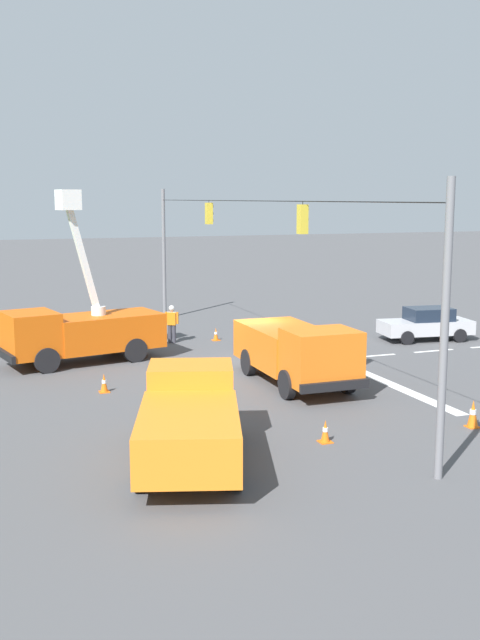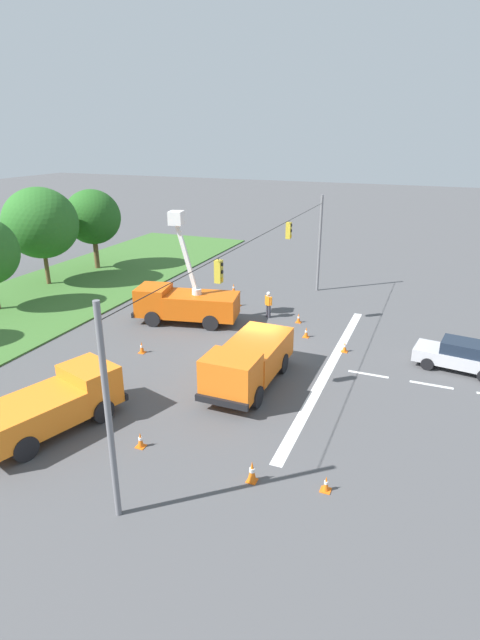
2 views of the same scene
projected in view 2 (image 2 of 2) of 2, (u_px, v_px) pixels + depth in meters
ground_plane at (259, 356)px, 27.21m from camera, size 200.00×200.00×0.00m
grass_verge at (8, 313)px, 33.56m from camera, size 56.00×12.00×0.10m
lane_markings at (358, 372)px, 25.31m from camera, size 17.60×15.25×0.01m
signal_gantry at (260, 281)px, 25.68m from camera, size 26.20×0.33×7.20m
tree_far_east at (41, 223)px, 38.12m from camera, size 5.36×5.88×7.61m
tree_east_end at (92, 217)px, 42.89m from camera, size 4.54×4.91×6.92m
utility_truck_bucket_lift at (185, 302)px, 31.54m from camera, size 3.70×6.88×7.04m
utility_truck_support_near at (52, 404)px, 20.18m from camera, size 6.47×4.12×2.16m
utility_truck_support_far at (248, 361)px, 23.68m from camera, size 6.52×2.58×2.33m
sedan_silver at (460, 355)px, 25.40m from camera, size 2.36×4.50×1.56m
road_worker at (268, 303)px, 32.50m from camera, size 0.41×0.58×1.77m
traffic_cone_foreground_left at (239, 301)px, 34.94m from camera, size 0.36×0.36×0.66m
traffic_cone_foreground_right at (234, 288)px, 37.86m from camera, size 0.36×0.36×0.69m
traffic_cone_mid_left at (299, 318)px, 31.85m from camera, size 0.36×0.36×0.62m
traffic_cone_mid_right at (345, 347)px, 27.60m from camera, size 0.36×0.36×0.62m
traffic_cone_near_bucket at (326, 484)px, 16.89m from camera, size 0.36×0.36×0.58m
traffic_cone_lane_edge_a at (306, 332)px, 29.57m from camera, size 0.36×0.36×0.64m
traffic_cone_lane_edge_b at (142, 347)px, 27.47m from camera, size 0.36×0.36×0.67m
traffic_cone_far_left at (140, 440)px, 19.24m from camera, size 0.36×0.36×0.64m
traffic_cone_centre_line at (252, 471)px, 17.30m from camera, size 0.36×0.36×0.83m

